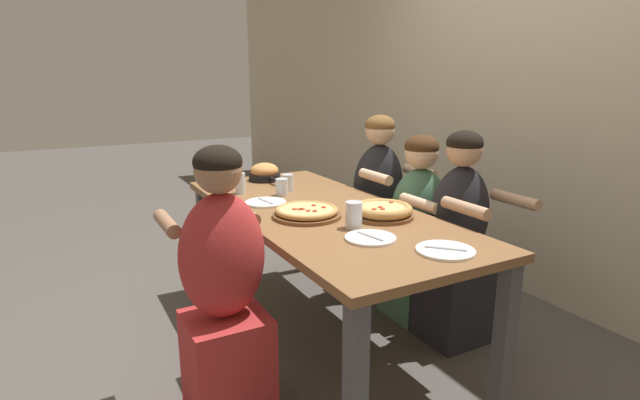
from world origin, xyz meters
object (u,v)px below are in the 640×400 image
skillet_bowl (265,173)px  drinking_glass_d (282,188)px  empty_plate_b (266,202)px  drinking_glass_b (288,184)px  pizza_board_second (383,211)px  drinking_glass_a (354,217)px  drinking_glass_c (240,184)px  drinking_glass_e (222,176)px  pizza_board_main (307,212)px  empty_plate_c (445,250)px  empty_plate_a (370,238)px  diner_far_midright (458,248)px  diner_far_center (418,235)px  diner_near_midright (224,297)px  diner_far_midleft (378,213)px

skillet_bowl → drinking_glass_d: (0.45, -0.08, -0.01)m
skillet_bowl → empty_plate_b: bearing=-22.1°
drinking_glass_b → drinking_glass_d: same height
pizza_board_second → drinking_glass_d: (-0.67, -0.25, 0.01)m
drinking_glass_d → skillet_bowl: bearing=170.2°
drinking_glass_a → drinking_glass_c: bearing=-166.3°
pizza_board_second → drinking_glass_e: drinking_glass_e is taller
pizza_board_main → drinking_glass_b: (-0.58, 0.16, 0.02)m
empty_plate_b → pizza_board_second: bearing=37.1°
empty_plate_c → drinking_glass_a: 0.48m
skillet_bowl → empty_plate_a: (1.37, -0.08, -0.04)m
diner_far_midright → diner_far_center: 0.33m
empty_plate_a → drinking_glass_e: 1.43m
skillet_bowl → empty_plate_c: skillet_bowl is taller
drinking_glass_b → drinking_glass_e: (-0.40, -0.29, 0.01)m
diner_near_midright → diner_far_midleft: 1.51m
pizza_board_second → empty_plate_c: bearing=-7.5°
drinking_glass_a → drinking_glass_b: 0.85m
pizza_board_second → drinking_glass_d: bearing=-159.5°
skillet_bowl → diner_far_midleft: (0.44, 0.63, -0.26)m
drinking_glass_d → diner_far_midright: diner_far_midright is taller
diner_far_midleft → diner_far_center: diner_far_midleft is taller
drinking_glass_e → diner_far_midright: 1.56m
drinking_glass_e → empty_plate_c: bearing=12.7°
pizza_board_second → drinking_glass_d: drinking_glass_d is taller
empty_plate_a → diner_far_midleft: bearing=143.1°
empty_plate_b → empty_plate_c: bearing=17.5°
pizza_board_second → empty_plate_b: 0.67m
empty_plate_b → drinking_glass_e: bearing=-175.7°
diner_far_midleft → drinking_glass_b: bearing=-8.2°
empty_plate_c → drinking_glass_d: 1.21m
drinking_glass_a → diner_near_midright: 0.68m
drinking_glass_e → diner_far_center: size_ratio=0.10×
drinking_glass_e → drinking_glass_c: bearing=1.7°
diner_far_center → diner_far_midright: bearing=90.0°
drinking_glass_b → drinking_glass_a: bearing=-3.9°
empty_plate_c → diner_near_midright: size_ratio=0.20×
drinking_glass_a → diner_far_midright: diner_far_midright is taller
empty_plate_a → drinking_glass_c: bearing=-169.7°
empty_plate_a → drinking_glass_b: drinking_glass_b is taller
empty_plate_b → drinking_glass_b: (-0.23, 0.24, 0.04)m
empty_plate_a → pizza_board_second: bearing=136.1°
drinking_glass_c → diner_far_midright: bearing=44.7°
diner_far_midleft → pizza_board_main: bearing=31.9°
empty_plate_b → drinking_glass_b: 0.34m
pizza_board_main → skillet_bowl: bearing=170.3°
diner_near_midright → empty_plate_a: bearing=-17.0°
empty_plate_b → diner_near_midright: (0.61, -0.45, -0.22)m
drinking_glass_c → drinking_glass_e: size_ratio=1.08×
skillet_bowl → diner_far_center: size_ratio=0.28×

